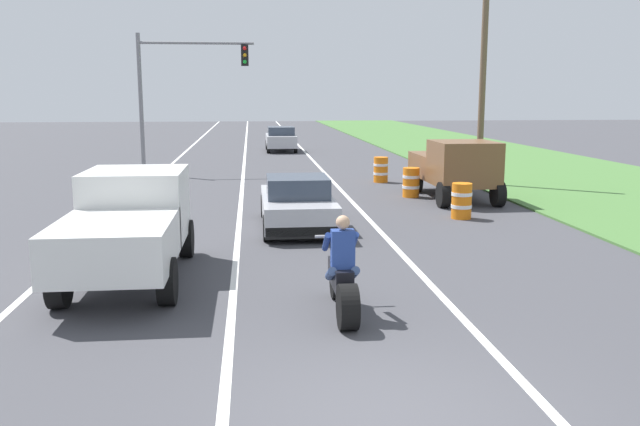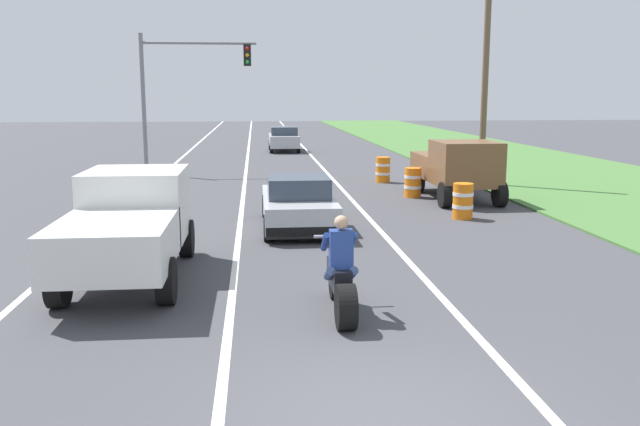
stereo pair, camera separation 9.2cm
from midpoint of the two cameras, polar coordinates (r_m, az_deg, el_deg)
ground_plane at (r=7.51m, az=6.12°, el=-17.36°), size 160.00×160.00×0.00m
lane_stripe_left_solid at (r=27.04m, az=-14.00°, el=2.49°), size 0.14×120.00×0.01m
lane_stripe_right_solid at (r=26.93m, az=1.35°, el=2.76°), size 0.14×120.00×0.01m
lane_stripe_centre_dashed at (r=26.74m, az=-6.34°, el=2.65°), size 0.14×120.00×0.01m
grass_verge_right at (r=29.87m, az=21.03°, el=2.87°), size 10.00×120.00×0.06m
motorcycle_with_rider at (r=10.49m, az=2.05°, el=-5.73°), size 0.70×2.21×1.62m
sports_car_silver at (r=17.40m, az=-1.73°, el=0.77°), size 1.84×4.30×1.37m
pickup_truck_left_lane_white at (r=12.94m, az=-15.83°, el=-0.73°), size 2.02×4.80×1.98m
pickup_truck_right_shoulder_brown at (r=22.67m, az=11.70°, el=3.97°), size 2.02×4.80×1.98m
traffic_light_mast_near at (r=29.86m, az=-11.84°, el=11.00°), size 4.97×0.34×6.00m
utility_pole_roadside at (r=26.21m, az=14.00°, el=10.77°), size 0.24×0.24×7.77m
construction_barrel_nearest at (r=19.13m, az=12.24°, el=1.02°), size 0.58×0.58×1.00m
construction_barrel_mid at (r=22.85m, az=8.05°, el=2.60°), size 0.58×0.58×1.00m
construction_barrel_far at (r=26.59m, az=5.50°, el=3.71°), size 0.58×0.58×1.00m
distant_car_far_ahead at (r=41.02m, az=-3.04°, el=6.37°), size 1.80×4.00×1.50m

